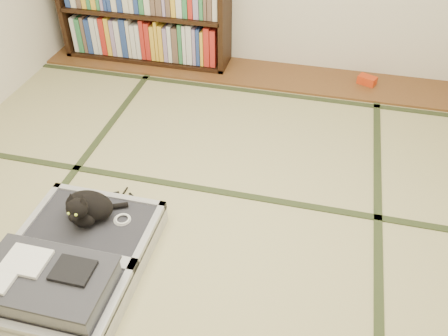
# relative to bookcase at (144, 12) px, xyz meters

# --- Properties ---
(floor) EXTENTS (4.50, 4.50, 0.00)m
(floor) POSITION_rel_bookcase_xyz_m (1.10, -2.07, -0.45)
(floor) COLOR tan
(floor) RESTS_ON ground
(wood_strip) EXTENTS (4.00, 0.50, 0.02)m
(wood_strip) POSITION_rel_bookcase_xyz_m (1.10, -0.07, -0.44)
(wood_strip) COLOR brown
(wood_strip) RESTS_ON ground
(red_item) EXTENTS (0.17, 0.14, 0.07)m
(red_item) POSITION_rel_bookcase_xyz_m (2.01, -0.04, -0.40)
(red_item) COLOR red
(red_item) RESTS_ON wood_strip
(tatami_borders) EXTENTS (4.00, 4.50, 0.01)m
(tatami_borders) POSITION_rel_bookcase_xyz_m (1.10, -1.57, -0.45)
(tatami_borders) COLOR #2D381E
(tatami_borders) RESTS_ON ground
(bookcase) EXTENTS (1.53, 0.35, 0.98)m
(bookcase) POSITION_rel_bookcase_xyz_m (0.00, 0.00, 0.00)
(bookcase) COLOR black
(bookcase) RESTS_ON wood_strip
(suitcase) EXTENTS (0.71, 0.95, 0.28)m
(suitcase) POSITION_rel_bookcase_xyz_m (0.51, -2.50, -0.35)
(suitcase) COLOR silver
(suitcase) RESTS_ON floor
(cat) EXTENTS (0.32, 0.32, 0.26)m
(cat) POSITION_rel_bookcase_xyz_m (0.49, -2.21, -0.22)
(cat) COLOR black
(cat) RESTS_ON suitcase
(cable_coil) EXTENTS (0.10, 0.10, 0.02)m
(cable_coil) POSITION_rel_bookcase_xyz_m (0.67, -2.17, -0.30)
(cable_coil) COLOR white
(cable_coil) RESTS_ON suitcase
(hanger) EXTENTS (0.37, 0.18, 0.01)m
(hanger) POSITION_rel_bookcase_xyz_m (0.52, -1.90, -0.44)
(hanger) COLOR black
(hanger) RESTS_ON floor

